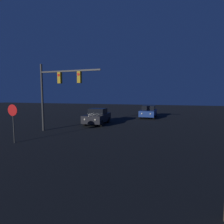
% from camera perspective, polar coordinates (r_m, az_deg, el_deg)
% --- Properties ---
extents(car_near, '(2.15, 4.39, 1.65)m').
position_cam_1_polar(car_near, '(18.47, -4.79, -1.45)').
color(car_near, black).
rests_on(car_near, ground_plane).
extents(car_far, '(2.04, 4.34, 1.65)m').
position_cam_1_polar(car_far, '(24.02, 11.78, 0.06)').
color(car_far, navy).
rests_on(car_far, ground_plane).
extents(traffic_signal_mast, '(5.41, 0.30, 5.64)m').
position_cam_1_polar(traffic_signal_mast, '(15.17, -17.64, 8.13)').
color(traffic_signal_mast, '#2D2D2D').
rests_on(traffic_signal_mast, ground_plane).
extents(stop_sign, '(0.73, 0.07, 2.47)m').
position_cam_1_polar(stop_sign, '(12.67, -29.62, -1.18)').
color(stop_sign, '#2D2D2D').
rests_on(stop_sign, ground_plane).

